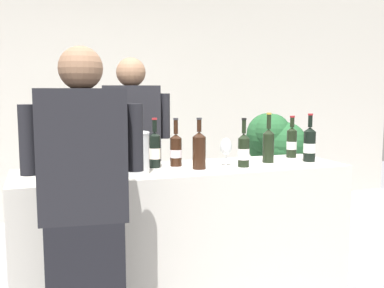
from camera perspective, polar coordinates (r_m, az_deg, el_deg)
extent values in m
cube|color=beige|center=(5.26, -10.09, 6.14)|extent=(8.00, 0.10, 2.80)
cube|color=beige|center=(2.89, -0.80, -12.65)|extent=(2.11, 0.59, 0.97)
cylinder|color=black|center=(3.12, 15.14, -0.32)|extent=(0.08, 0.08, 0.21)
cone|color=black|center=(3.10, 15.20, 1.86)|extent=(0.08, 0.08, 0.03)
cylinder|color=black|center=(3.10, 15.24, 2.90)|extent=(0.03, 0.03, 0.08)
cylinder|color=maroon|center=(3.10, 15.26, 3.77)|extent=(0.03, 0.03, 0.01)
cylinder|color=silver|center=(3.12, 15.13, -0.51)|extent=(0.08, 0.08, 0.07)
cylinder|color=black|center=(2.82, -2.12, -1.07)|extent=(0.08, 0.08, 0.18)
cone|color=black|center=(2.81, -2.13, 1.04)|extent=(0.08, 0.08, 0.03)
cylinder|color=black|center=(2.81, -2.14, 2.25)|extent=(0.03, 0.03, 0.09)
cylinder|color=#333338|center=(2.80, -2.14, 3.30)|extent=(0.03, 0.03, 0.01)
cylinder|color=silver|center=(2.82, -2.12, -1.25)|extent=(0.08, 0.08, 0.05)
cylinder|color=black|center=(2.59, -16.93, -2.09)|extent=(0.08, 0.08, 0.18)
cone|color=black|center=(2.57, -17.01, 0.28)|extent=(0.08, 0.08, 0.03)
cylinder|color=black|center=(2.57, -17.06, 1.68)|extent=(0.03, 0.03, 0.09)
cylinder|color=black|center=(2.56, -17.10, 2.84)|extent=(0.04, 0.04, 0.01)
cylinder|color=white|center=(2.59, -16.92, -2.29)|extent=(0.08, 0.08, 0.06)
cylinder|color=black|center=(3.28, 12.92, -0.01)|extent=(0.07, 0.07, 0.20)
cone|color=black|center=(3.27, 12.97, 1.93)|extent=(0.07, 0.07, 0.03)
cylinder|color=black|center=(3.26, 12.99, 2.78)|extent=(0.03, 0.03, 0.07)
cylinder|color=maroon|center=(3.26, 13.01, 3.52)|extent=(0.04, 0.04, 0.01)
cylinder|color=silver|center=(3.28, 12.92, -0.18)|extent=(0.07, 0.07, 0.06)
cylinder|color=black|center=(2.71, 0.94, -1.18)|extent=(0.08, 0.08, 0.20)
cone|color=black|center=(2.70, 0.94, 1.27)|extent=(0.08, 0.08, 0.03)
cylinder|color=black|center=(2.69, 0.95, 2.41)|extent=(0.03, 0.03, 0.08)
cylinder|color=#333338|center=(2.69, 0.95, 3.34)|extent=(0.03, 0.03, 0.01)
cylinder|color=black|center=(2.81, 6.77, -1.14)|extent=(0.07, 0.07, 0.18)
cone|color=black|center=(2.80, 6.81, 1.05)|extent=(0.07, 0.07, 0.03)
cylinder|color=black|center=(2.79, 6.82, 2.27)|extent=(0.03, 0.03, 0.09)
cylinder|color=black|center=(2.79, 6.84, 3.28)|extent=(0.03, 0.03, 0.01)
cylinder|color=silver|center=(2.81, 6.77, -1.32)|extent=(0.07, 0.07, 0.07)
cylinder|color=black|center=(3.01, 9.97, -0.54)|extent=(0.08, 0.08, 0.20)
cone|color=black|center=(3.00, 10.01, 1.64)|extent=(0.08, 0.08, 0.03)
cylinder|color=black|center=(2.99, 10.04, 2.90)|extent=(0.03, 0.03, 0.10)
cylinder|color=#B79333|center=(2.99, 10.06, 3.95)|extent=(0.03, 0.03, 0.01)
cylinder|color=black|center=(2.77, -4.89, -1.02)|extent=(0.07, 0.07, 0.20)
cone|color=black|center=(2.76, -4.92, 1.32)|extent=(0.07, 0.07, 0.03)
cylinder|color=black|center=(2.75, -4.93, 2.38)|extent=(0.03, 0.03, 0.08)
cylinder|color=maroon|center=(2.75, -4.94, 3.31)|extent=(0.03, 0.03, 0.01)
cylinder|color=silver|center=(2.77, -4.89, -1.23)|extent=(0.07, 0.07, 0.07)
cylinder|color=black|center=(2.69, -12.22, -1.30)|extent=(0.08, 0.08, 0.21)
cone|color=black|center=(2.67, -12.29, 1.38)|extent=(0.08, 0.08, 0.04)
cylinder|color=black|center=(2.67, -12.32, 2.75)|extent=(0.03, 0.03, 0.09)
cylinder|color=#B79333|center=(2.66, -12.35, 3.83)|extent=(0.03, 0.03, 0.01)
cylinder|color=silver|center=(2.69, -12.21, -1.52)|extent=(0.08, 0.08, 0.06)
cylinder|color=silver|center=(2.83, 4.45, -2.89)|extent=(0.07, 0.07, 0.00)
cylinder|color=silver|center=(2.82, 4.46, -2.08)|extent=(0.01, 0.01, 0.08)
ellipsoid|color=silver|center=(2.81, 4.47, -0.33)|extent=(0.08, 0.08, 0.11)
ellipsoid|color=maroon|center=(2.81, 4.47, -0.72)|extent=(0.06, 0.06, 0.04)
cylinder|color=silver|center=(2.58, -8.02, -1.26)|extent=(0.22, 0.22, 0.24)
torus|color=silver|center=(2.56, -8.07, 1.46)|extent=(0.22, 0.22, 0.01)
cube|color=black|center=(3.43, -7.69, -10.21)|extent=(0.41, 0.30, 0.90)
cube|color=black|center=(3.29, -7.90, 2.38)|extent=(0.45, 0.31, 0.60)
sphere|color=#8C664C|center=(3.28, -8.01, 9.29)|extent=(0.22, 0.22, 0.22)
cylinder|color=black|center=(3.30, -3.60, 3.69)|extent=(0.08, 0.08, 0.34)
cylinder|color=black|center=(3.29, -12.26, 3.54)|extent=(0.08, 0.08, 0.34)
cube|color=black|center=(2.05, -14.06, -1.33)|extent=(0.42, 0.29, 0.60)
sphere|color=#8C664C|center=(2.04, -14.38, 9.59)|extent=(0.20, 0.20, 0.20)
cylinder|color=black|center=(2.06, -20.67, 0.50)|extent=(0.08, 0.08, 0.32)
cylinder|color=black|center=(2.05, -7.53, 0.84)|extent=(0.08, 0.08, 0.32)
cylinder|color=brown|center=(4.31, 10.49, -10.87)|extent=(0.38, 0.38, 0.30)
sphere|color=#23562D|center=(4.34, 11.14, -3.84)|extent=(0.38, 0.38, 0.38)
sphere|color=#23562D|center=(4.06, 10.43, 1.55)|extent=(0.34, 0.34, 0.34)
sphere|color=#23562D|center=(4.06, 11.78, -0.76)|extent=(0.36, 0.36, 0.36)
sphere|color=#23562D|center=(4.14, 9.89, 1.28)|extent=(0.40, 0.40, 0.40)
sphere|color=#23562D|center=(4.08, 12.07, -0.03)|extent=(0.41, 0.41, 0.41)
sphere|color=#23562D|center=(4.23, 9.80, 0.36)|extent=(0.42, 0.42, 0.42)
cylinder|color=#4C3823|center=(4.20, 10.63, -4.98)|extent=(0.05, 0.05, 0.60)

